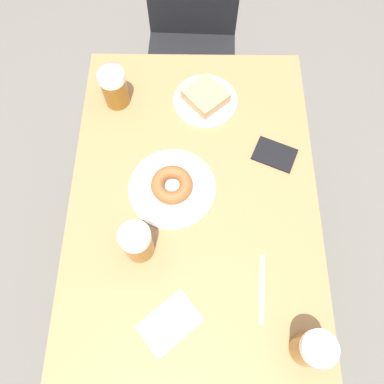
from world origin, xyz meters
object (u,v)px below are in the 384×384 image
beer_mug_center (135,242)px  beer_mug_right (310,349)px  beer_mug_left (113,88)px  fork (260,288)px  plate_with_cake (204,98)px  passport_near_edge (273,154)px  napkin_folded (168,323)px  chair (191,35)px  plate_with_donut (170,187)px

beer_mug_center → beer_mug_right: 0.50m
beer_mug_left → fork: size_ratio=0.71×
plate_with_cake → passport_near_edge: bearing=-43.0°
beer_mug_right → passport_near_edge: bearing=93.4°
plate_with_cake → napkin_folded: bearing=-97.6°
chair → plate_with_donut: 0.90m
beer_mug_right → passport_near_edge: size_ratio=0.86×
napkin_folded → beer_mug_right: bearing=-9.6°
beer_mug_left → fork: 0.75m
beer_mug_left → beer_mug_center: 0.51m
beer_mug_right → passport_near_edge: (-0.03, 0.56, -0.06)m
plate_with_cake → napkin_folded: (-0.09, -0.70, -0.02)m
chair → plate_with_donut: chair is taller
beer_mug_center → fork: bearing=-17.7°
plate_with_cake → beer_mug_right: 0.80m
fork → passport_near_edge: 0.41m
beer_mug_left → beer_mug_right: (0.54, -0.76, 0.00)m
beer_mug_left → plate_with_cake: bearing=-0.1°
beer_mug_center → beer_mug_left: bearing=102.1°
beer_mug_left → passport_near_edge: bearing=-21.6°
beer_mug_left → beer_mug_right: same height
plate_with_donut → beer_mug_center: bearing=-114.3°
beer_mug_center → beer_mug_right: same height
beer_mug_right → napkin_folded: size_ratio=0.72×
passport_near_edge → plate_with_donut: bearing=-159.3°
plate_with_cake → fork: 0.63m
plate_with_donut → plate_with_cake: bearing=72.7°
plate_with_donut → beer_mug_right: size_ratio=2.01×
plate_with_donut → beer_mug_left: bearing=120.9°
beer_mug_center → fork: beer_mug_center is taller
passport_near_edge → beer_mug_right: bearing=-86.6°
beer_mug_right → napkin_folded: bearing=170.4°
chair → beer_mug_left: bearing=-111.7°
chair → beer_mug_center: size_ratio=6.76×
chair → beer_mug_center: beer_mug_center is taller
chair → fork: chair is taller
napkin_folded → chair: bearing=88.0°
plate_with_cake → beer_mug_center: beer_mug_center is taller
beer_mug_left → passport_near_edge: 0.55m
beer_mug_right → napkin_folded: (-0.34, 0.06, -0.06)m
fork → passport_near_edge: (0.07, 0.41, 0.00)m
chair → beer_mug_left: beer_mug_left is taller
beer_mug_right → beer_mug_center: bearing=149.4°
beer_mug_left → napkin_folded: (0.20, -0.70, -0.06)m
beer_mug_center → passport_near_edge: size_ratio=0.86×
plate_with_donut → fork: plate_with_donut is taller
chair → beer_mug_left: (-0.24, -0.55, 0.31)m
fork → beer_mug_center: bearing=162.3°
plate_with_donut → beer_mug_right: beer_mug_right is taller
beer_mug_left → beer_mug_right: 0.93m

